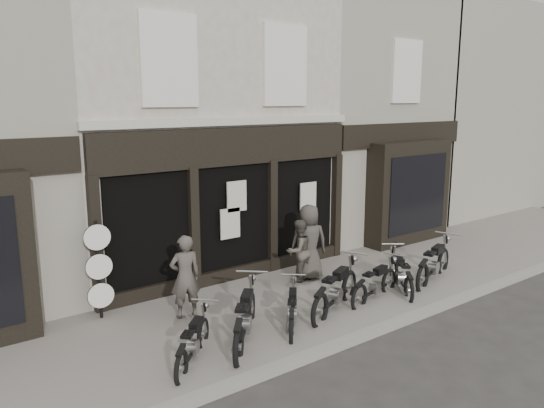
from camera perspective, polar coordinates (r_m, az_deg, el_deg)
ground_plane at (r=11.43m, az=4.24°, el=-12.40°), size 90.00×90.00×0.00m
pavement at (r=12.04m, az=1.37°, el=-10.79°), size 30.00×4.20×0.12m
kerb at (r=10.58m, az=8.85°, el=-14.13°), size 30.00×0.25×0.13m
central_building at (r=15.45m, az=-10.42°, el=9.21°), size 7.30×6.22×8.34m
neighbour_right at (r=19.12m, az=7.14°, el=9.54°), size 5.60×6.73×8.34m
filler_right at (r=25.53m, az=20.42°, el=9.47°), size 11.00×6.00×8.20m
motorcycle_0 at (r=9.63m, az=-8.47°, el=-14.86°), size 1.50×1.48×0.91m
motorcycle_1 at (r=10.20m, az=-2.90°, el=-12.61°), size 1.80×1.93×1.14m
motorcycle_2 at (r=10.86m, az=2.21°, el=-11.61°), size 1.40×1.56×0.91m
motorcycle_3 at (r=11.63m, az=6.88°, el=-9.61°), size 2.23×1.26×1.14m
motorcycle_4 at (r=12.44m, az=11.04°, el=-8.69°), size 1.97×0.75×0.96m
motorcycle_5 at (r=13.17m, az=13.68°, el=-7.62°), size 1.41×1.77×0.98m
motorcycle_6 at (r=13.98m, az=16.99°, el=-6.46°), size 2.26×1.05×1.12m
man_left at (r=11.11m, az=-9.32°, el=-7.71°), size 0.71×0.54×1.75m
man_centre at (r=13.15m, az=2.88°, el=-5.02°), size 0.80×0.65×1.56m
man_right at (r=13.27m, az=3.98°, el=-4.11°), size 1.09×0.93×1.90m
advert_sign_post at (r=11.44m, az=-18.09°, el=-7.23°), size 0.53×0.34×2.18m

